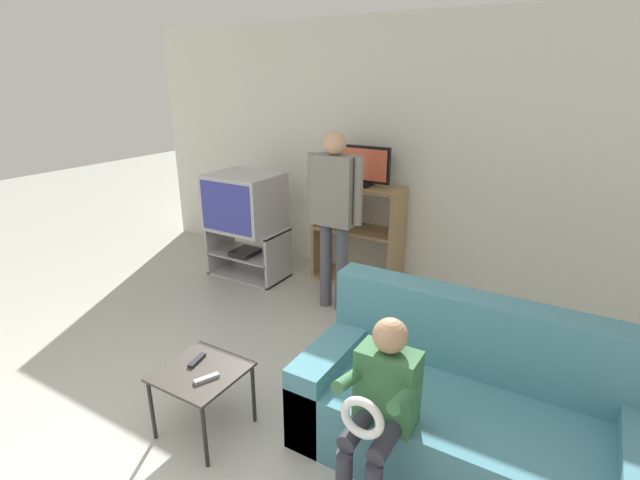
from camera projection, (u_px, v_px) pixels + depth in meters
wall_back at (407, 157)px, 4.53m from camera, size 6.40×0.06×2.60m
tv_stand at (248, 252)px, 4.98m from camera, size 0.83×0.45×0.54m
television_main at (245, 201)px, 4.78m from camera, size 0.70×0.60×0.58m
media_shelf at (358, 233)px, 4.76m from camera, size 0.89×0.40×1.03m
television_flat at (361, 167)px, 4.52m from camera, size 0.60×0.20×0.39m
snack_table at (202, 377)px, 2.72m from camera, size 0.47×0.47×0.43m
remote_control_black at (197, 360)px, 2.79m from camera, size 0.06×0.15×0.02m
remote_control_white at (206, 378)px, 2.62m from camera, size 0.09×0.15×0.02m
couch at (466, 413)px, 2.55m from camera, size 1.82×0.82×0.88m
person_standing_adult at (334, 205)px, 4.04m from camera, size 0.53×0.20×1.62m
person_seated_child at (381, 401)px, 2.22m from camera, size 0.33×0.43×0.98m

